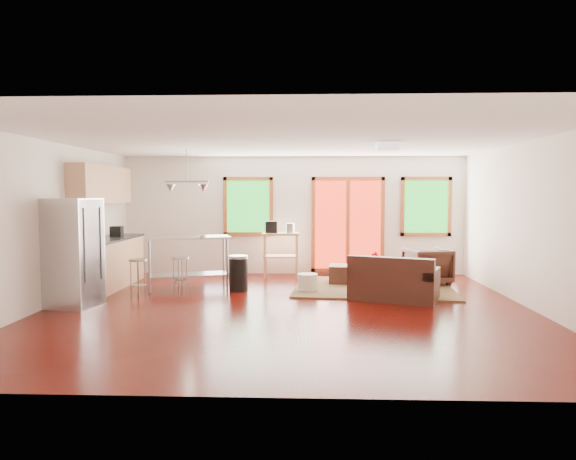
{
  "coord_description": "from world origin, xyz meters",
  "views": [
    {
      "loc": [
        0.31,
        -7.84,
        1.77
      ],
      "look_at": [
        0.0,
        0.3,
        1.2
      ],
      "focal_mm": 32.0,
      "sensor_mm": 36.0,
      "label": 1
    }
  ],
  "objects_px": {
    "loveseat": "(394,282)",
    "kitchen_cart": "(280,239)",
    "coffee_table": "(396,266)",
    "ottoman": "(343,274)",
    "armchair": "(427,264)",
    "rug": "(373,288)",
    "island": "(188,253)",
    "refrigerator": "(74,253)"
  },
  "relations": [
    {
      "from": "loveseat",
      "to": "kitchen_cart",
      "type": "height_order",
      "value": "kitchen_cart"
    },
    {
      "from": "kitchen_cart",
      "to": "loveseat",
      "type": "bearing_deg",
      "value": -48.37
    },
    {
      "from": "coffee_table",
      "to": "ottoman",
      "type": "distance_m",
      "value": 1.03
    },
    {
      "from": "coffee_table",
      "to": "loveseat",
      "type": "bearing_deg",
      "value": -101.07
    },
    {
      "from": "armchair",
      "to": "kitchen_cart",
      "type": "distance_m",
      "value": 3.07
    },
    {
      "from": "rug",
      "to": "loveseat",
      "type": "bearing_deg",
      "value": -78.49
    },
    {
      "from": "coffee_table",
      "to": "armchair",
      "type": "bearing_deg",
      "value": 12.25
    },
    {
      "from": "rug",
      "to": "loveseat",
      "type": "xyz_separation_m",
      "value": [
        0.21,
        -1.03,
        0.28
      ]
    },
    {
      "from": "rug",
      "to": "ottoman",
      "type": "height_order",
      "value": "ottoman"
    },
    {
      "from": "kitchen_cart",
      "to": "coffee_table",
      "type": "bearing_deg",
      "value": -22.23
    },
    {
      "from": "rug",
      "to": "island",
      "type": "relative_size",
      "value": 1.75
    },
    {
      "from": "loveseat",
      "to": "ottoman",
      "type": "relative_size",
      "value": 2.89
    },
    {
      "from": "armchair",
      "to": "refrigerator",
      "type": "bearing_deg",
      "value": 7.12
    },
    {
      "from": "refrigerator",
      "to": "coffee_table",
      "type": "bearing_deg",
      "value": 32.27
    },
    {
      "from": "kitchen_cart",
      "to": "island",
      "type": "bearing_deg",
      "value": -140.23
    },
    {
      "from": "island",
      "to": "kitchen_cart",
      "type": "relative_size",
      "value": 1.39
    },
    {
      "from": "island",
      "to": "refrigerator",
      "type": "bearing_deg",
      "value": -130.81
    },
    {
      "from": "island",
      "to": "coffee_table",
      "type": "bearing_deg",
      "value": 6.25
    },
    {
      "from": "refrigerator",
      "to": "loveseat",
      "type": "bearing_deg",
      "value": 19.21
    },
    {
      "from": "rug",
      "to": "coffee_table",
      "type": "height_order",
      "value": "coffee_table"
    },
    {
      "from": "refrigerator",
      "to": "island",
      "type": "relative_size",
      "value": 1.03
    },
    {
      "from": "ottoman",
      "to": "armchair",
      "type": "bearing_deg",
      "value": -1.15
    },
    {
      "from": "ottoman",
      "to": "rug",
      "type": "bearing_deg",
      "value": -43.28
    },
    {
      "from": "refrigerator",
      "to": "island",
      "type": "height_order",
      "value": "refrigerator"
    },
    {
      "from": "coffee_table",
      "to": "kitchen_cart",
      "type": "xyz_separation_m",
      "value": [
        -2.3,
        0.94,
        0.43
      ]
    },
    {
      "from": "loveseat",
      "to": "refrigerator",
      "type": "bearing_deg",
      "value": -150.5
    },
    {
      "from": "refrigerator",
      "to": "ottoman",
      "type": "bearing_deg",
      "value": 38.31
    },
    {
      "from": "coffee_table",
      "to": "kitchen_cart",
      "type": "distance_m",
      "value": 2.52
    },
    {
      "from": "ottoman",
      "to": "kitchen_cart",
      "type": "bearing_deg",
      "value": 149.48
    },
    {
      "from": "rug",
      "to": "ottoman",
      "type": "relative_size",
      "value": 5.25
    },
    {
      "from": "coffee_table",
      "to": "rug",
      "type": "bearing_deg",
      "value": -146.03
    },
    {
      "from": "loveseat",
      "to": "kitchen_cart",
      "type": "bearing_deg",
      "value": 153.09
    },
    {
      "from": "loveseat",
      "to": "refrigerator",
      "type": "height_order",
      "value": "refrigerator"
    },
    {
      "from": "rug",
      "to": "coffee_table",
      "type": "xyz_separation_m",
      "value": [
        0.47,
        0.32,
        0.37
      ]
    },
    {
      "from": "rug",
      "to": "kitchen_cart",
      "type": "relative_size",
      "value": 2.43
    },
    {
      "from": "loveseat",
      "to": "armchair",
      "type": "xyz_separation_m",
      "value": [
        0.9,
        1.49,
        0.1
      ]
    },
    {
      "from": "ottoman",
      "to": "kitchen_cart",
      "type": "distance_m",
      "value": 1.64
    },
    {
      "from": "coffee_table",
      "to": "kitchen_cart",
      "type": "height_order",
      "value": "kitchen_cart"
    },
    {
      "from": "rug",
      "to": "kitchen_cart",
      "type": "distance_m",
      "value": 2.36
    },
    {
      "from": "island",
      "to": "rug",
      "type": "bearing_deg",
      "value": 1.86
    },
    {
      "from": "coffee_table",
      "to": "island",
      "type": "bearing_deg",
      "value": -173.75
    },
    {
      "from": "armchair",
      "to": "refrigerator",
      "type": "height_order",
      "value": "refrigerator"
    }
  ]
}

